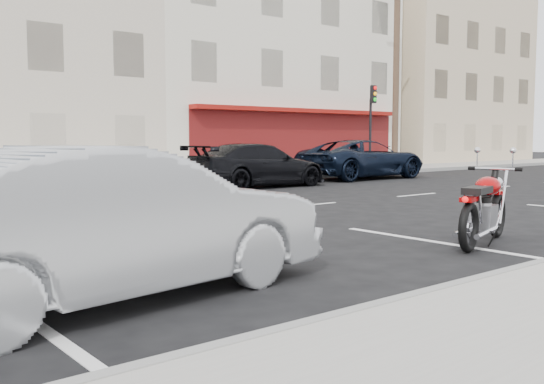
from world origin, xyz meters
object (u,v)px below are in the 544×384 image
at_px(motorcycle, 498,205).
at_px(sedan_silver, 111,223).
at_px(car_far, 258,165).
at_px(suv_far, 363,159).
at_px(utility_pole, 396,71).
at_px(traffic_light, 372,116).
at_px(fire_hydrant, 346,161).

xyz_separation_m(motorcycle, sedan_silver, (-6.28, 0.36, 0.24)).
xyz_separation_m(motorcycle, car_far, (3.13, 10.16, 0.19)).
bearing_deg(suv_far, motorcycle, 141.50).
height_order(utility_pole, motorcycle, utility_pole).
distance_m(traffic_light, motorcycle, 18.52).
distance_m(utility_pole, sedan_silver, 25.01).
bearing_deg(utility_pole, traffic_light, -172.39).
bearing_deg(suv_far, sedan_silver, 125.38).
xyz_separation_m(traffic_light, sedan_silver, (-18.66, -13.25, -1.81)).
xyz_separation_m(sedan_silver, car_far, (9.41, 9.80, -0.05)).
relative_size(suv_far, car_far, 1.12).
bearing_deg(sedan_silver, car_far, -51.08).
height_order(motorcycle, suv_far, suv_far).
relative_size(motorcycle, sedan_silver, 0.48).
height_order(traffic_light, suv_far, traffic_light).
bearing_deg(traffic_light, utility_pole, 7.61).
xyz_separation_m(fire_hydrant, car_far, (-7.75, -3.62, 0.17)).
bearing_deg(fire_hydrant, utility_pole, 1.64).
height_order(motorcycle, sedan_silver, sedan_silver).
distance_m(traffic_light, sedan_silver, 22.96).
xyz_separation_m(suv_far, car_far, (-5.68, -0.72, -0.05)).
bearing_deg(traffic_light, suv_far, -142.58).
xyz_separation_m(motorcycle, suv_far, (8.81, 10.88, 0.24)).
xyz_separation_m(traffic_light, motorcycle, (-12.39, -13.62, -2.05)).
distance_m(fire_hydrant, motorcycle, 17.56).
bearing_deg(motorcycle, car_far, 56.16).
height_order(traffic_light, sedan_silver, traffic_light).
distance_m(traffic_light, suv_far, 4.85).
bearing_deg(fire_hydrant, traffic_light, -6.36).
bearing_deg(suv_far, car_far, 97.69).
height_order(fire_hydrant, motorcycle, motorcycle).
bearing_deg(utility_pole, car_far, -161.71).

